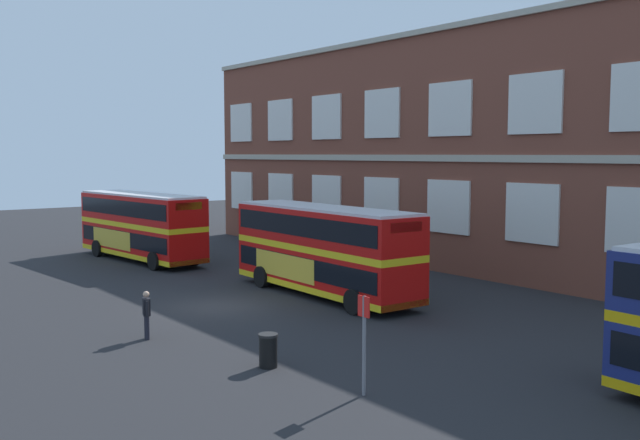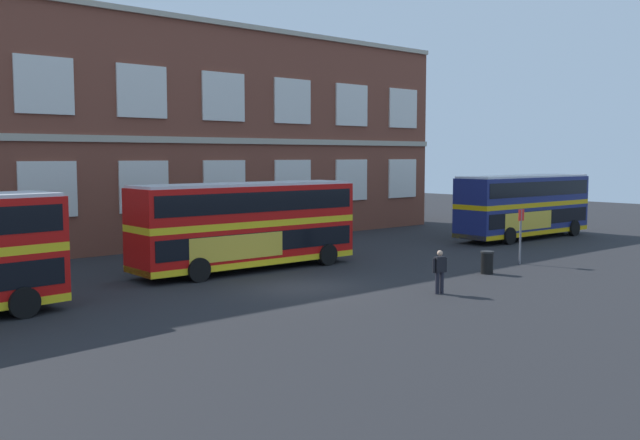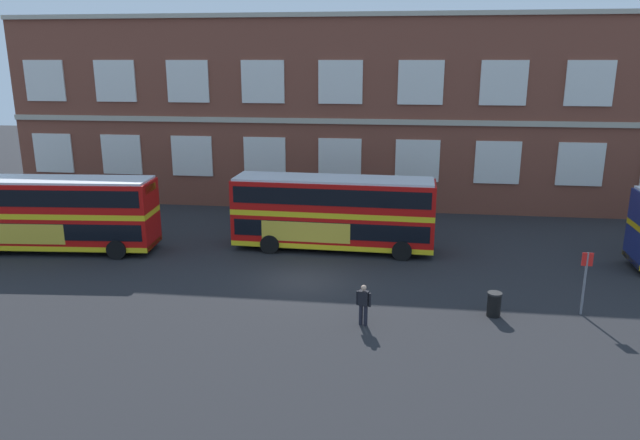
# 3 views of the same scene
# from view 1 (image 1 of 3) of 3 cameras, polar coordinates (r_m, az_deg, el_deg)

# --- Properties ---
(ground_plane) EXTENTS (120.00, 120.00, 0.00)m
(ground_plane) POSITION_cam_1_polar(r_m,az_deg,el_deg) (31.43, -5.22, -6.49)
(ground_plane) COLOR #232326
(brick_terminal_building) EXTENTS (47.56, 8.19, 13.25)m
(brick_terminal_building) POSITION_cam_1_polar(r_m,az_deg,el_deg) (41.31, 14.16, 5.25)
(brick_terminal_building) COLOR brown
(brick_terminal_building) RESTS_ON ground
(double_decker_near) EXTENTS (11.17, 3.53, 4.07)m
(double_decker_near) POSITION_cam_1_polar(r_m,az_deg,el_deg) (43.99, -14.28, -0.40)
(double_decker_near) COLOR red
(double_decker_near) RESTS_ON ground
(double_decker_middle) EXTENTS (11.07, 3.11, 4.07)m
(double_decker_middle) POSITION_cam_1_polar(r_m,az_deg,el_deg) (32.05, 0.26, -2.34)
(double_decker_middle) COLOR red
(double_decker_middle) RESTS_ON ground
(waiting_passenger) EXTENTS (0.63, 0.35, 1.70)m
(waiting_passenger) POSITION_cam_1_polar(r_m,az_deg,el_deg) (25.48, -13.84, -7.30)
(waiting_passenger) COLOR black
(waiting_passenger) RESTS_ON ground
(bus_stand_flag) EXTENTS (0.44, 0.10, 2.70)m
(bus_stand_flag) POSITION_cam_1_polar(r_m,az_deg,el_deg) (19.04, 3.58, -9.29)
(bus_stand_flag) COLOR slate
(bus_stand_flag) RESTS_ON ground
(station_litter_bin) EXTENTS (0.60, 0.60, 1.03)m
(station_litter_bin) POSITION_cam_1_polar(r_m,az_deg,el_deg) (21.76, -4.21, -10.46)
(station_litter_bin) COLOR black
(station_litter_bin) RESTS_ON ground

